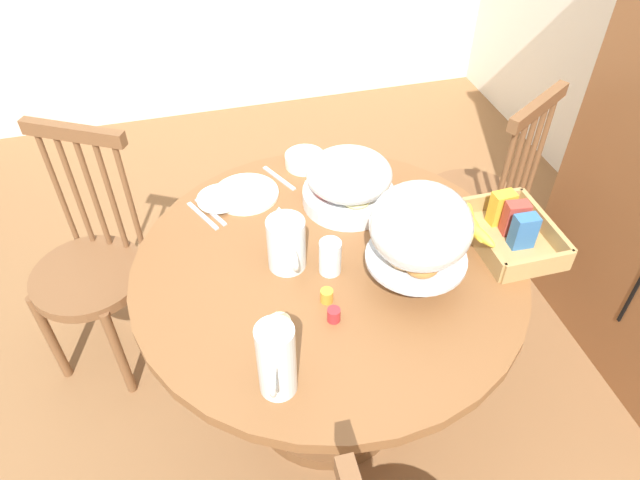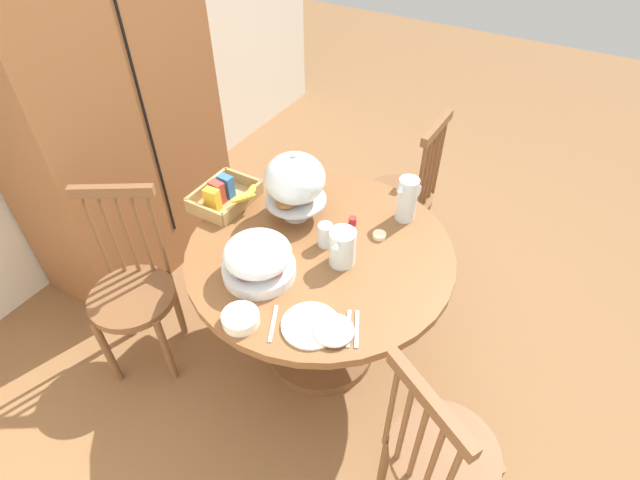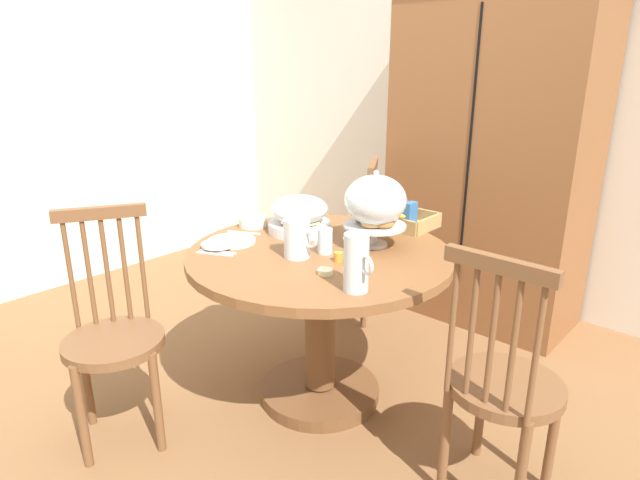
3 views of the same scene
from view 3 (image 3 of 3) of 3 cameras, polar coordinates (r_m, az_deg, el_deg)
ground_plane at (r=2.55m, az=0.20°, el=-18.55°), size 10.00×10.00×0.00m
wall_back at (r=3.62m, az=20.34°, el=13.66°), size 4.80×0.06×2.60m
wall_left at (r=4.23m, az=-22.47°, el=13.96°), size 0.06×4.32×2.60m
wooden_armoire at (r=3.36m, az=17.48°, el=8.20°), size 1.18×0.60×1.96m
dining_table at (r=2.46m, az=0.00°, el=-6.01°), size 1.16×1.16×0.74m
windsor_chair_near_window at (r=2.05m, az=18.58°, el=-14.54°), size 0.40×0.40×0.97m
windsor_chair_by_cabinet at (r=3.29m, az=2.96°, el=-0.78°), size 0.46×0.46×0.97m
windsor_chair_facing_door at (r=2.40m, az=-20.80°, el=-9.66°), size 0.45×0.45×0.97m
pastry_stand_with_dome at (r=2.39m, az=5.90°, el=3.83°), size 0.28×0.28×0.34m
fruit_platter_covered at (r=2.61m, az=-2.17°, el=2.64°), size 0.30×0.30×0.18m
orange_juice_pitcher at (r=1.94m, az=3.82°, el=-2.65°), size 0.17×0.09×0.21m
milk_pitcher at (r=2.28m, az=-2.43°, el=0.01°), size 0.19×0.11×0.17m
cereal_basket at (r=2.75m, az=8.37°, el=2.40°), size 0.32×0.30×0.12m
china_plate_large at (r=2.51m, az=-9.27°, el=-0.11°), size 0.22×0.22×0.01m
china_plate_small at (r=2.45m, az=-10.64°, el=-0.44°), size 0.15×0.15×0.01m
cereal_bowl at (r=2.73m, az=-7.07°, el=1.90°), size 0.14×0.14×0.04m
drinking_glass at (r=2.33m, az=0.53°, el=-0.10°), size 0.06×0.06×0.11m
butter_dish at (r=2.11m, az=0.56°, el=-3.35°), size 0.06×0.06×0.02m
jam_jar_strawberry at (r=2.20m, az=3.35°, el=-2.20°), size 0.04×0.04×0.04m
jam_jar_apricot at (r=2.24m, az=1.95°, el=-1.78°), size 0.04×0.04×0.04m
table_knife at (r=2.39m, az=-10.67°, el=-1.21°), size 0.16×0.09×0.01m
dinner_fork at (r=2.37m, az=-10.98°, el=-1.45°), size 0.16×0.09×0.01m
soup_spoon at (r=2.63m, az=-7.99°, el=0.76°), size 0.16×0.09×0.01m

